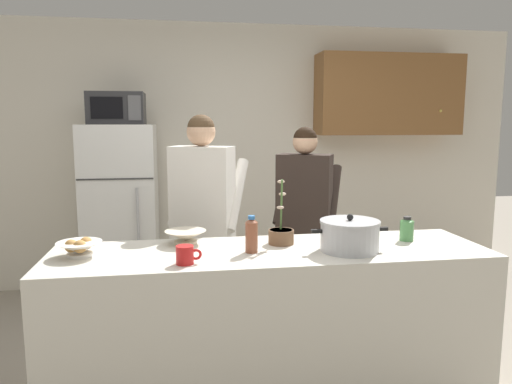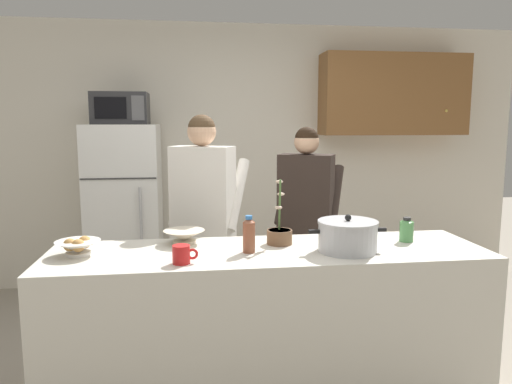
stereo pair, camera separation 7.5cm
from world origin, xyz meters
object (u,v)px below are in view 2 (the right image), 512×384
object	(u,v)px
bread_bowl	(78,246)
empty_bowl	(184,236)
person_near_pot	(203,205)
cooking_pot	(348,236)
bottle_near_edge	(249,235)
potted_orchid	(279,234)
person_by_sink	(306,207)
coffee_mug	(182,254)
refrigerator	(125,213)
bottle_mid_counter	(407,230)
microwave	(121,109)

from	to	relation	value
bread_bowl	empty_bowl	world-z (taller)	bread_bowl
person_near_pot	cooking_pot	xyz separation A→B (m)	(0.78, -0.83, -0.05)
cooking_pot	bottle_near_edge	bearing A→B (deg)	174.65
person_near_pot	bread_bowl	bearing A→B (deg)	-133.64
potted_orchid	person_by_sink	bearing A→B (deg)	66.47
coffee_mug	empty_bowl	distance (m)	0.41
coffee_mug	bottle_near_edge	size ratio (longest dim) A/B	0.63
empty_bowl	bottle_near_edge	size ratio (longest dim) A/B	1.18
bottle_near_edge	potted_orchid	distance (m)	0.26
refrigerator	coffee_mug	world-z (taller)	refrigerator
cooking_pot	bread_bowl	xyz separation A→B (m)	(-1.47, 0.11, -0.04)
bread_bowl	empty_bowl	bearing A→B (deg)	18.34
cooking_pot	refrigerator	bearing A→B (deg)	127.11
bottle_mid_counter	person_by_sink	bearing A→B (deg)	115.68
refrigerator	microwave	size ratio (longest dim) A/B	3.37
person_by_sink	coffee_mug	world-z (taller)	person_by_sink
bottle_near_edge	empty_bowl	bearing A→B (deg)	145.68
cooking_pot	empty_bowl	size ratio (longest dim) A/B	1.81
empty_bowl	potted_orchid	size ratio (longest dim) A/B	0.63
person_near_pot	coffee_mug	bearing A→B (deg)	-97.96
cooking_pot	bottle_mid_counter	distance (m)	0.46
bottle_near_edge	cooking_pot	bearing A→B (deg)	-5.35
cooking_pot	bottle_near_edge	size ratio (longest dim) A/B	2.15
cooking_pot	bottle_near_edge	world-z (taller)	cooking_pot
bottle_near_edge	microwave	bearing A→B (deg)	116.29
person_near_pot	empty_bowl	xyz separation A→B (m)	(-0.13, -0.54, -0.09)
coffee_mug	bread_bowl	distance (m)	0.60
person_by_sink	person_near_pot	bearing A→B (deg)	-166.07
bottle_near_edge	bottle_mid_counter	world-z (taller)	bottle_near_edge
coffee_mug	person_by_sink	bearing A→B (deg)	51.17
person_by_sink	potted_orchid	size ratio (longest dim) A/B	4.16
refrigerator	potted_orchid	distance (m)	2.07
potted_orchid	empty_bowl	bearing A→B (deg)	171.26
microwave	person_by_sink	world-z (taller)	microwave
person_near_pot	bottle_near_edge	bearing A→B (deg)	-73.60
refrigerator	person_near_pot	xyz separation A→B (m)	(0.69, -1.11, 0.25)
empty_bowl	person_by_sink	bearing A→B (deg)	38.71
cooking_pot	potted_orchid	xyz separation A→B (m)	(-0.35, 0.21, -0.03)
refrigerator	person_near_pot	world-z (taller)	person_near_pot
person_near_pot	bottle_mid_counter	xyz separation A→B (m)	(1.20, -0.66, -0.06)
coffee_mug	potted_orchid	size ratio (longest dim) A/B	0.34
cooking_pot	bottle_mid_counter	world-z (taller)	cooking_pot
refrigerator	coffee_mug	bearing A→B (deg)	-74.75
bottle_near_edge	bread_bowl	bearing A→B (deg)	176.44
person_by_sink	cooking_pot	bearing A→B (deg)	-90.63
empty_bowl	potted_orchid	xyz separation A→B (m)	(0.56, -0.09, 0.01)
person_by_sink	coffee_mug	bearing A→B (deg)	-128.83
person_by_sink	empty_bowl	bearing A→B (deg)	-141.29
person_near_pot	person_by_sink	world-z (taller)	person_near_pot
person_by_sink	coffee_mug	distance (m)	1.47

